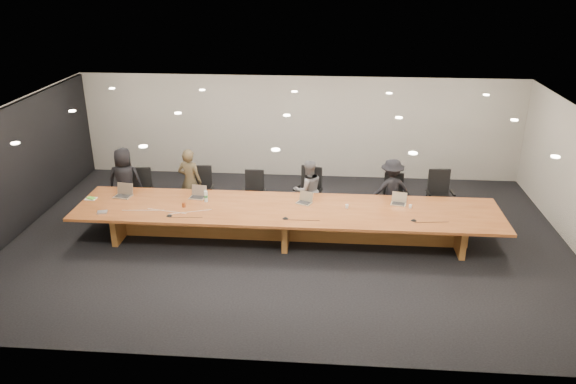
% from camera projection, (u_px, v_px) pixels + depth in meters
% --- Properties ---
extents(ground, '(12.00, 12.00, 0.00)m').
position_uv_depth(ground, '(287.00, 240.00, 12.17)').
color(ground, black).
rests_on(ground, ground).
extents(back_wall, '(12.00, 0.02, 2.80)m').
position_uv_depth(back_wall, '(299.00, 127.00, 15.33)').
color(back_wall, beige).
rests_on(back_wall, ground).
extents(left_wall_panel, '(0.08, 7.84, 2.74)m').
position_uv_depth(left_wall_panel, '(13.00, 173.00, 12.09)').
color(left_wall_panel, black).
rests_on(left_wall_panel, ground).
extents(conference_table, '(9.00, 1.80, 0.75)m').
position_uv_depth(conference_table, '(287.00, 218.00, 11.97)').
color(conference_table, brown).
rests_on(conference_table, ground).
extents(chair_far_left, '(0.62, 0.62, 1.08)m').
position_uv_depth(chair_far_left, '(141.00, 191.00, 13.33)').
color(chair_far_left, black).
rests_on(chair_far_left, ground).
extents(chair_left, '(0.60, 0.60, 1.13)m').
position_uv_depth(chair_left, '(201.00, 190.00, 13.32)').
color(chair_left, black).
rests_on(chair_left, ground).
extents(chair_mid_left, '(0.55, 0.55, 1.07)m').
position_uv_depth(chair_mid_left, '(254.00, 193.00, 13.22)').
color(chair_mid_left, black).
rests_on(chair_mid_left, ground).
extents(chair_mid_right, '(0.77, 0.77, 1.20)m').
position_uv_depth(chair_mid_right, '(308.00, 193.00, 13.09)').
color(chair_mid_right, black).
rests_on(chair_mid_right, ground).
extents(chair_right, '(0.58, 0.58, 1.07)m').
position_uv_depth(chair_right, '(393.00, 197.00, 13.03)').
color(chair_right, black).
rests_on(chair_right, ground).
extents(chair_far_right, '(0.65, 0.65, 1.19)m').
position_uv_depth(chair_far_right, '(440.00, 196.00, 12.91)').
color(chair_far_right, black).
rests_on(chair_far_right, ground).
extents(person_a, '(0.84, 0.60, 1.61)m').
position_uv_depth(person_a, '(125.00, 181.00, 13.22)').
color(person_a, black).
rests_on(person_a, ground).
extents(person_b, '(0.66, 0.50, 1.61)m').
position_uv_depth(person_b, '(190.00, 182.00, 13.18)').
color(person_b, '#3D3421').
rests_on(person_b, ground).
extents(person_c, '(0.85, 0.76, 1.44)m').
position_uv_depth(person_c, '(308.00, 190.00, 12.93)').
color(person_c, '#5D5D60').
rests_on(person_c, ground).
extents(person_d, '(1.05, 0.74, 1.47)m').
position_uv_depth(person_d, '(391.00, 190.00, 12.88)').
color(person_d, black).
rests_on(person_d, ground).
extents(laptop_a, '(0.41, 0.33, 0.29)m').
position_uv_depth(laptop_a, '(122.00, 191.00, 12.40)').
color(laptop_a, '#BAA78E').
rests_on(laptop_a, conference_table).
extents(laptop_b, '(0.38, 0.30, 0.27)m').
position_uv_depth(laptop_b, '(197.00, 192.00, 12.35)').
color(laptop_b, tan).
rests_on(laptop_b, conference_table).
extents(laptop_d, '(0.38, 0.34, 0.25)m').
position_uv_depth(laptop_d, '(304.00, 198.00, 12.08)').
color(laptop_d, tan).
rests_on(laptop_d, conference_table).
extents(laptop_e, '(0.36, 0.30, 0.25)m').
position_uv_depth(laptop_e, '(399.00, 199.00, 12.03)').
color(laptop_e, '#C2B394').
rests_on(laptop_e, conference_table).
extents(water_bottle, '(0.10, 0.10, 0.25)m').
position_uv_depth(water_bottle, '(206.00, 196.00, 12.17)').
color(water_bottle, silver).
rests_on(water_bottle, conference_table).
extents(amber_mug, '(0.09, 0.09, 0.10)m').
position_uv_depth(amber_mug, '(184.00, 205.00, 11.93)').
color(amber_mug, brown).
rests_on(amber_mug, conference_table).
extents(paper_cup_near, '(0.09, 0.09, 0.08)m').
position_uv_depth(paper_cup_near, '(347.00, 206.00, 11.87)').
color(paper_cup_near, silver).
rests_on(paper_cup_near, conference_table).
extents(paper_cup_far, '(0.08, 0.08, 0.08)m').
position_uv_depth(paper_cup_far, '(410.00, 206.00, 11.88)').
color(paper_cup_far, silver).
rests_on(paper_cup_far, conference_table).
extents(notepad, '(0.25, 0.20, 0.01)m').
position_uv_depth(notepad, '(91.00, 199.00, 12.35)').
color(notepad, white).
rests_on(notepad, conference_table).
extents(lime_gadget, '(0.20, 0.16, 0.03)m').
position_uv_depth(lime_gadget, '(91.00, 198.00, 12.33)').
color(lime_gadget, '#5BC434').
rests_on(lime_gadget, notepad).
extents(av_box, '(0.23, 0.20, 0.03)m').
position_uv_depth(av_box, '(102.00, 212.00, 11.67)').
color(av_box, '#B8B7BC').
rests_on(av_box, conference_table).
extents(mic_left, '(0.17, 0.17, 0.03)m').
position_uv_depth(mic_left, '(169.00, 215.00, 11.52)').
color(mic_left, black).
rests_on(mic_left, conference_table).
extents(mic_center, '(0.17, 0.17, 0.03)m').
position_uv_depth(mic_center, '(285.00, 218.00, 11.40)').
color(mic_center, black).
rests_on(mic_center, conference_table).
extents(mic_right, '(0.16, 0.16, 0.03)m').
position_uv_depth(mic_right, '(414.00, 220.00, 11.31)').
color(mic_right, black).
rests_on(mic_right, conference_table).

